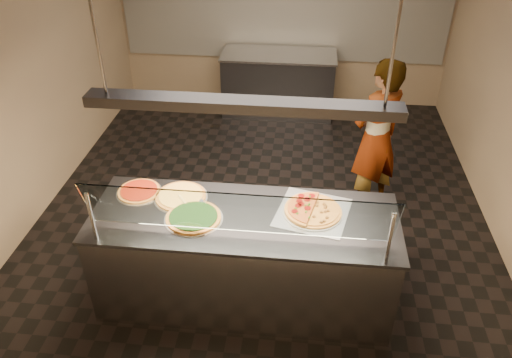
# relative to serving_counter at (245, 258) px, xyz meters

# --- Properties ---
(ground) EXTENTS (5.00, 6.00, 0.02)m
(ground) POSITION_rel_serving_counter_xyz_m (0.04, 1.35, -0.48)
(ground) COLOR black
(ground) RESTS_ON ground
(wall_back) EXTENTS (5.00, 0.02, 3.00)m
(wall_back) POSITION_rel_serving_counter_xyz_m (0.04, 4.36, 1.03)
(wall_back) COLOR #957F60
(wall_back) RESTS_ON ground
(wall_front) EXTENTS (5.00, 0.02, 3.00)m
(wall_front) POSITION_rel_serving_counter_xyz_m (0.04, -1.66, 1.03)
(wall_front) COLOR #957F60
(wall_front) RESTS_ON ground
(wall_left) EXTENTS (0.02, 6.00, 3.00)m
(wall_left) POSITION_rel_serving_counter_xyz_m (-2.47, 1.35, 1.03)
(wall_left) COLOR #957F60
(wall_left) RESTS_ON ground
(tile_band) EXTENTS (4.90, 0.02, 1.20)m
(tile_band) POSITION_rel_serving_counter_xyz_m (0.04, 4.33, 0.83)
(tile_band) COLOR silver
(tile_band) RESTS_ON wall_back
(serving_counter) EXTENTS (2.57, 0.94, 0.93)m
(serving_counter) POSITION_rel_serving_counter_xyz_m (0.00, 0.00, 0.00)
(serving_counter) COLOR #B7B7BC
(serving_counter) RESTS_ON ground
(sneeze_guard) EXTENTS (2.33, 0.18, 0.54)m
(sneeze_guard) POSITION_rel_serving_counter_xyz_m (-0.00, -0.34, 0.76)
(sneeze_guard) COLOR #B7B7BC
(sneeze_guard) RESTS_ON serving_counter
(perforated_tray) EXTENTS (0.69, 0.69, 0.01)m
(perforated_tray) POSITION_rel_serving_counter_xyz_m (0.57, 0.12, 0.47)
(perforated_tray) COLOR silver
(perforated_tray) RESTS_ON serving_counter
(half_pizza_pepperoni) EXTENTS (0.34, 0.51, 0.05)m
(half_pizza_pepperoni) POSITION_rel_serving_counter_xyz_m (0.45, 0.12, 0.50)
(half_pizza_pepperoni) COLOR #9E6125
(half_pizza_pepperoni) RESTS_ON perforated_tray
(half_pizza_sausage) EXTENTS (0.34, 0.51, 0.04)m
(half_pizza_sausage) POSITION_rel_serving_counter_xyz_m (0.68, 0.12, 0.49)
(half_pizza_sausage) COLOR #9E6125
(half_pizza_sausage) RESTS_ON perforated_tray
(pizza_spinach) EXTENTS (0.49, 0.49, 0.03)m
(pizza_spinach) POSITION_rel_serving_counter_xyz_m (-0.41, -0.07, 0.48)
(pizza_spinach) COLOR silver
(pizza_spinach) RESTS_ON serving_counter
(pizza_cheese) EXTENTS (0.47, 0.47, 0.03)m
(pizza_cheese) POSITION_rel_serving_counter_xyz_m (-0.58, 0.21, 0.48)
(pizza_cheese) COLOR silver
(pizza_cheese) RESTS_ON serving_counter
(pizza_tomato) EXTENTS (0.40, 0.40, 0.03)m
(pizza_tomato) POSITION_rel_serving_counter_xyz_m (-0.97, 0.25, 0.48)
(pizza_tomato) COLOR silver
(pizza_tomato) RESTS_ON serving_counter
(pizza_spatula) EXTENTS (0.28, 0.18, 0.02)m
(pizza_spatula) POSITION_rel_serving_counter_xyz_m (-0.50, 0.13, 0.49)
(pizza_spatula) COLOR #B7B7BC
(pizza_spatula) RESTS_ON pizza_spinach
(prep_table) EXTENTS (1.70, 0.74, 0.93)m
(prep_table) POSITION_rel_serving_counter_xyz_m (0.02, 3.90, 0.00)
(prep_table) COLOR #37373C
(prep_table) RESTS_ON ground
(worker) EXTENTS (0.77, 0.74, 1.78)m
(worker) POSITION_rel_serving_counter_xyz_m (1.22, 1.53, 0.42)
(worker) COLOR #26252F
(worker) RESTS_ON ground
(heat_lamp_housing) EXTENTS (2.30, 0.18, 0.08)m
(heat_lamp_housing) POSITION_rel_serving_counter_xyz_m (0.00, 0.00, 1.48)
(heat_lamp_housing) COLOR #37373C
(heat_lamp_housing) RESTS_ON ceiling
(lamp_rod_left) EXTENTS (0.02, 0.02, 1.01)m
(lamp_rod_left) POSITION_rel_serving_counter_xyz_m (-1.00, 0.00, 2.03)
(lamp_rod_left) COLOR #B7B7BC
(lamp_rod_left) RESTS_ON ceiling
(lamp_rod_right) EXTENTS (0.02, 0.02, 1.01)m
(lamp_rod_right) POSITION_rel_serving_counter_xyz_m (1.00, 0.00, 2.03)
(lamp_rod_right) COLOR #B7B7BC
(lamp_rod_right) RESTS_ON ceiling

